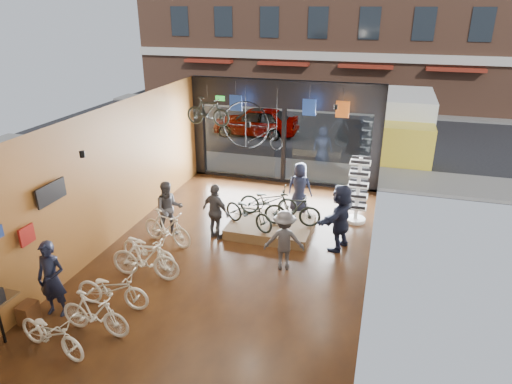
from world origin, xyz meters
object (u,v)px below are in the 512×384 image
at_px(penny_farthing, 255,127).
at_px(display_bike_right, 269,201).
at_px(floor_bike_0, 51,333).
at_px(floor_bike_3, 145,259).
at_px(floor_bike_1, 95,313).
at_px(display_bike_left, 249,212).
at_px(customer_4, 300,187).
at_px(floor_bike_4, 148,250).
at_px(customer_2, 216,212).
at_px(box_truck, 408,126).
at_px(hung_bike, 208,111).
at_px(floor_bike_5, 167,228).
at_px(customer_3, 284,240).
at_px(customer_5, 340,217).
at_px(customer_1, 169,209).
at_px(street_car, 256,121).
at_px(floor_bike_2, 112,289).
at_px(display_bike_mid, 292,210).
at_px(display_platform, 271,227).
at_px(customer_0, 52,279).
at_px(sunglasses_rack, 358,190).

bearing_deg(penny_farthing, display_bike_right, -62.59).
relative_size(floor_bike_0, floor_bike_3, 0.94).
distance_m(floor_bike_1, display_bike_left, 5.22).
bearing_deg(customer_4, floor_bike_4, 62.57).
relative_size(display_bike_right, customer_2, 1.07).
bearing_deg(box_truck, floor_bike_4, -118.40).
bearing_deg(hung_bike, floor_bike_5, -171.63).
distance_m(display_bike_right, customer_3, 2.57).
bearing_deg(customer_5, floor_bike_0, -20.64).
xyz_separation_m(customer_1, hung_bike, (-0.07, 3.38, 2.10)).
xyz_separation_m(street_car, floor_bike_2, (0.98, -14.61, -0.29)).
height_order(display_bike_mid, customer_2, customer_2).
bearing_deg(customer_2, display_platform, -127.08).
bearing_deg(hung_bike, floor_bike_2, -171.88).
xyz_separation_m(display_bike_mid, customer_0, (-4.14, -5.02, 0.08)).
xyz_separation_m(box_truck, customer_5, (-1.83, -9.56, -0.31)).
distance_m(floor_bike_1, floor_bike_3, 2.11).
height_order(floor_bike_2, customer_4, customer_4).
bearing_deg(customer_2, customer_0, 87.03).
height_order(customer_0, customer_4, customer_0).
distance_m(floor_bike_3, display_platform, 4.00).
xyz_separation_m(floor_bike_4, customer_0, (-0.96, -2.34, 0.42)).
bearing_deg(penny_farthing, floor_bike_1, -98.32).
xyz_separation_m(street_car, customer_0, (-0.06, -15.18, 0.13)).
height_order(customer_1, customer_5, customer_5).
xyz_separation_m(street_car, customer_5, (5.48, -10.56, 0.20)).
xyz_separation_m(street_car, floor_bike_5, (0.84, -11.68, -0.23)).
xyz_separation_m(display_bike_left, display_bike_right, (0.34, 0.94, -0.00)).
relative_size(floor_bike_2, customer_1, 1.03).
distance_m(street_car, floor_bike_3, 13.43).
relative_size(floor_bike_2, customer_5, 0.91).
distance_m(box_truck, floor_bike_2, 15.03).
xyz_separation_m(floor_bike_1, customer_2, (0.90, 4.54, 0.35)).
relative_size(floor_bike_4, customer_3, 1.08).
height_order(floor_bike_2, customer_5, customer_5).
xyz_separation_m(display_bike_right, customer_3, (1.03, -2.35, 0.03)).
bearing_deg(floor_bike_1, display_bike_left, -17.45).
xyz_separation_m(customer_2, penny_farthing, (0.23, 3.17, 1.68)).
bearing_deg(sunglasses_rack, floor_bike_3, -119.20).
relative_size(display_bike_right, customer_1, 1.06).
bearing_deg(floor_bike_3, sunglasses_rack, -47.15).
bearing_deg(display_platform, display_bike_left, -142.16).
distance_m(floor_bike_1, customer_0, 1.30).
relative_size(floor_bike_0, penny_farthing, 0.84).
height_order(floor_bike_0, floor_bike_5, floor_bike_5).
xyz_separation_m(floor_bike_2, hung_bike, (-0.37, 6.81, 2.48)).
distance_m(street_car, display_platform, 10.74).
relative_size(floor_bike_1, sunglasses_rack, 0.76).
bearing_deg(floor_bike_1, customer_2, -8.95).
distance_m(floor_bike_1, floor_bike_4, 2.66).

